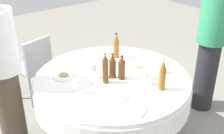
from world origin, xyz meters
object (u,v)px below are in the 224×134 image
Objects in this scene: bottle_amber_north at (162,76)px; wine_glass_outer at (147,70)px; bottle_brown_rear at (122,68)px; plate_near at (137,66)px; wine_glass_near at (145,74)px; bottle_brown_west at (105,69)px; wine_glass_front at (93,67)px; wine_glass_east at (161,64)px; plate_mid at (64,75)px; chair_outer at (34,64)px; wine_glass_north at (76,83)px; person_left at (211,46)px; bottle_brown_front at (112,66)px; bottle_amber_left at (116,46)px; person_west at (3,71)px; plate_right at (114,95)px; plate_far at (105,64)px; dining_table at (112,89)px.

wine_glass_outer is at bearing -6.18° from bottle_amber_north.
bottle_brown_rear is 0.32m from plate_near.
bottle_brown_west is at bearing 46.97° from wine_glass_near.
bottle_brown_rear is at bearing -132.57° from wine_glass_front.
wine_glass_east is at bearing -108.10° from bottle_brown_west.
chair_outer is at bearing -2.94° from plate_mid.
wine_glass_north is 0.65m from wine_glass_near.
wine_glass_front is at bearing -92.61° from person_left.
wine_glass_front is at bearing 60.72° from wine_glass_east.
wine_glass_near is 0.37m from plate_near.
wine_glass_east is at bearing -44.32° from bottle_amber_north.
plate_near is 0.78m from plate_mid.
plate_mid is (0.34, -0.06, -0.09)m from wine_glass_north.
wine_glass_near reaches higher than plate_near.
bottle_brown_front is 0.34m from wine_glass_near.
bottle_amber_left is 1.16× the size of bottle_brown_rear.
plate_near is 0.29× the size of chair_outer.
wine_glass_outer is 0.09× the size of person_west.
person_left is (0.05, -1.09, -0.01)m from wine_glass_near.
bottle_brown_front is 1.01× the size of plate_right.
wine_glass_outer reaches higher than wine_glass_north.
plate_near is 1.35m from person_west.
wine_glass_north reaches higher than wine_glass_east.
bottle_brown_west is 2.26× the size of wine_glass_east.
plate_near is 0.97× the size of plate_far.
person_west reaches higher than person_left.
bottle_amber_left is at bearing -43.05° from bottle_brown_front.
bottle_brown_west is 0.46m from plate_mid.
wine_glass_north is 1.70m from person_left.
person_west reaches higher than plate_mid.
plate_mid is (0.35, 0.26, -0.13)m from bottle_brown_west.
wine_glass_east is 0.53× the size of plate_far.
bottle_brown_west is at bearing 77.54° from bottle_brown_rear.
dining_table is 0.38m from plate_right.
bottle_amber_left is at bearing -39.64° from plate_right.
wine_glass_east is (-0.23, -0.44, -0.02)m from bottle_brown_front.
bottle_brown_front is at bearing -90.35° from person_west.
wine_glass_outer is 0.58× the size of plate_near.
wine_glass_north is 0.73m from person_west.
person_left reaches higher than wine_glass_north.
bottle_brown_west is at bearing 71.90° from wine_glass_east.
person_left is at bearing -114.32° from plate_far.
plate_far is (0.26, -0.10, 0.15)m from dining_table.
bottle_brown_west is at bearing -166.61° from wine_glass_front.
wine_glass_front reaches higher than wine_glass_east.
bottle_amber_left is at bearing -87.39° from plate_mid.
wine_glass_north is at bearing 116.69° from wine_glass_front.
plate_right is at bearing -108.89° from person_west.
plate_far is (-0.04, -0.48, -0.00)m from plate_mid.
person_west reaches higher than wine_glass_east.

